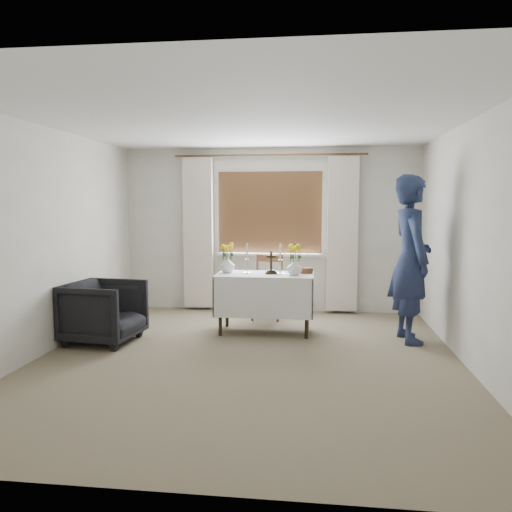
% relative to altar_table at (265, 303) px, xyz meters
% --- Properties ---
extents(ground, '(5.00, 5.00, 0.00)m').
position_rel_altar_table_xyz_m(ground, '(-0.07, -1.15, -0.38)').
color(ground, '#7F7058').
rests_on(ground, ground).
extents(altar_table, '(1.24, 0.64, 0.76)m').
position_rel_altar_table_xyz_m(altar_table, '(0.00, 0.00, 0.00)').
color(altar_table, white).
rests_on(altar_table, ground).
extents(wooden_chair, '(0.46, 0.46, 0.92)m').
position_rel_altar_table_xyz_m(wooden_chair, '(-0.05, 0.77, 0.08)').
color(wooden_chair, brown).
rests_on(wooden_chair, ground).
extents(armchair, '(0.90, 0.88, 0.74)m').
position_rel_altar_table_xyz_m(armchair, '(-1.86, -0.70, -0.01)').
color(armchair, black).
rests_on(armchair, ground).
extents(person, '(0.59, 0.80, 2.00)m').
position_rel_altar_table_xyz_m(person, '(1.77, -0.19, 0.62)').
color(person, navy).
rests_on(person, ground).
extents(radiator, '(1.10, 0.10, 0.60)m').
position_rel_altar_table_xyz_m(radiator, '(-0.07, 1.27, -0.08)').
color(radiator, silver).
rests_on(radiator, ground).
extents(wooden_cross, '(0.16, 0.13, 0.30)m').
position_rel_altar_table_xyz_m(wooden_cross, '(0.08, 0.00, 0.53)').
color(wooden_cross, black).
rests_on(wooden_cross, altar_table).
extents(candlestick_left, '(0.13, 0.13, 0.39)m').
position_rel_altar_table_xyz_m(candlestick_left, '(-0.23, 0.01, 0.57)').
color(candlestick_left, silver).
rests_on(candlestick_left, altar_table).
extents(candlestick_right, '(0.12, 0.12, 0.39)m').
position_rel_altar_table_xyz_m(candlestick_right, '(0.20, -0.02, 0.58)').
color(candlestick_right, silver).
rests_on(candlestick_right, altar_table).
extents(flower_vase_left, '(0.24, 0.24, 0.21)m').
position_rel_altar_table_xyz_m(flower_vase_left, '(-0.50, 0.06, 0.48)').
color(flower_vase_left, silver).
rests_on(flower_vase_left, altar_table).
extents(flower_vase_right, '(0.20, 0.20, 0.20)m').
position_rel_altar_table_xyz_m(flower_vase_right, '(0.38, -0.05, 0.48)').
color(flower_vase_right, silver).
rests_on(flower_vase_right, altar_table).
extents(wicker_basket, '(0.24, 0.24, 0.07)m').
position_rel_altar_table_xyz_m(wicker_basket, '(0.51, 0.14, 0.42)').
color(wicker_basket, brown).
rests_on(wicker_basket, altar_table).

